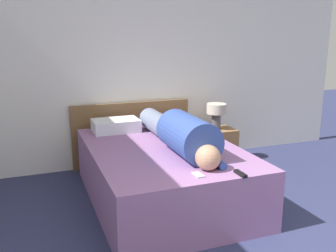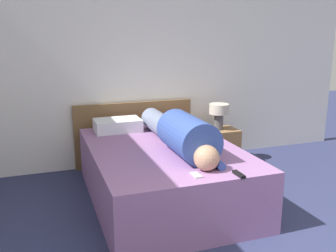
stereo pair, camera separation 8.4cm
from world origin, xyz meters
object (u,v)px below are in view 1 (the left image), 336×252
(bed, at_px, (163,173))
(table_lamp, at_px, (216,112))
(person_lying, at_px, (180,133))
(pillow_second, at_px, (169,121))
(nightstand, at_px, (215,146))
(pillow_near_headboard, at_px, (116,125))
(tv_remote, at_px, (240,174))
(cell_phone, at_px, (198,175))

(bed, height_order, table_lamp, table_lamp)
(person_lying, bearing_deg, pillow_second, 75.80)
(nightstand, distance_m, table_lamp, 0.46)
(pillow_near_headboard, relative_size, tv_remote, 3.52)
(table_lamp, height_order, pillow_second, table_lamp)
(table_lamp, distance_m, person_lying, 1.34)
(pillow_near_headboard, bearing_deg, person_lying, -65.28)
(person_lying, relative_size, cell_phone, 13.01)
(bed, distance_m, cell_phone, 0.89)
(person_lying, relative_size, tv_remote, 11.27)
(bed, bearing_deg, pillow_second, 65.12)
(tv_remote, bearing_deg, pillow_second, 88.69)
(table_lamp, bearing_deg, nightstand, 90.00)
(nightstand, height_order, pillow_second, pillow_second)
(pillow_second, relative_size, tv_remote, 3.34)
(person_lying, xyz_separation_m, cell_phone, (-0.13, -0.69, -0.16))
(table_lamp, xyz_separation_m, tv_remote, (-0.72, -1.78, -0.11))
(bed, distance_m, tv_remote, 1.04)
(cell_phone, bearing_deg, nightstand, 57.97)
(nightstand, distance_m, tv_remote, 1.95)
(tv_remote, bearing_deg, person_lying, 103.53)
(nightstand, xyz_separation_m, pillow_near_headboard, (-1.34, -0.06, 0.41))
(table_lamp, distance_m, pillow_second, 0.69)
(bed, height_order, nightstand, bed)
(bed, bearing_deg, nightstand, 38.53)
(pillow_near_headboard, height_order, cell_phone, pillow_near_headboard)
(nightstand, relative_size, person_lying, 0.29)
(pillow_near_headboard, height_order, tv_remote, pillow_near_headboard)
(cell_phone, bearing_deg, person_lying, 79.58)
(table_lamp, xyz_separation_m, pillow_second, (-0.68, -0.06, -0.06))
(nightstand, bearing_deg, tv_remote, -112.11)
(pillow_near_headboard, bearing_deg, cell_phone, -79.58)
(bed, height_order, tv_remote, tv_remote)
(bed, height_order, cell_phone, cell_phone)
(table_lamp, bearing_deg, person_lying, -133.19)
(bed, height_order, pillow_second, pillow_second)
(bed, distance_m, pillow_near_headboard, 0.90)
(tv_remote, relative_size, cell_phone, 1.15)
(bed, relative_size, pillow_near_headboard, 3.85)
(nightstand, bearing_deg, pillow_near_headboard, -177.57)
(table_lamp, xyz_separation_m, cell_phone, (-1.04, -1.67, -0.11))
(pillow_near_headboard, distance_m, cell_phone, 1.64)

